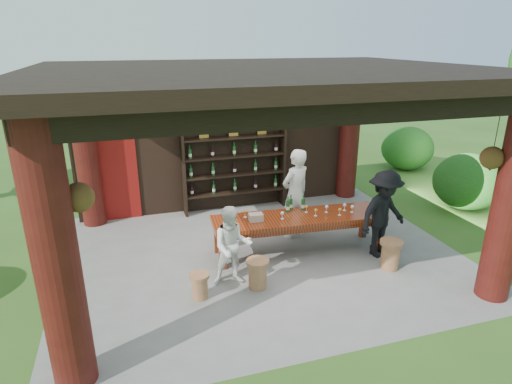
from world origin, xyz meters
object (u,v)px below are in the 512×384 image
object	(u,v)px
stool_near_right	(390,254)
guest_woman	(232,246)
host	(295,194)
guest_man	(383,214)
stool_near_left	(258,273)
stool_far_left	(200,285)
napkin_basket	(256,217)
tasting_table	(299,222)
wine_shelf	(235,166)

from	to	relation	value
stool_near_right	guest_woman	bearing A→B (deg)	172.89
host	guest_man	size ratio (longest dim) A/B	1.11
stool_near_left	guest_woman	bearing A→B (deg)	144.15
stool_near_left	stool_far_left	world-z (taller)	stool_near_left
stool_near_left	napkin_basket	distance (m)	1.20
tasting_table	napkin_basket	size ratio (longest dim) A/B	12.95
stool_far_left	guest_woman	size ratio (longest dim) A/B	0.31
stool_far_left	guest_man	bearing A→B (deg)	7.02
guest_man	wine_shelf	bearing A→B (deg)	106.61
guest_woman	stool_near_right	bearing A→B (deg)	-1.13
guest_man	napkin_basket	distance (m)	2.39
stool_near_right	wine_shelf	bearing A→B (deg)	118.47
tasting_table	stool_far_left	xyz separation A→B (m)	(-2.11, -1.03, -0.41)
stool_near_right	stool_far_left	size ratio (longest dim) A/B	1.27
stool_near_right	host	xyz separation A→B (m)	(-1.15, 1.78, 0.65)
stool_near_right	guest_woman	world-z (taller)	guest_woman
stool_near_left	stool_far_left	size ratio (longest dim) A/B	1.18
guest_woman	guest_man	xyz separation A→B (m)	(2.95, 0.15, 0.15)
stool_far_left	guest_man	xyz separation A→B (m)	(3.57, 0.44, 0.62)
stool_near_left	stool_near_right	world-z (taller)	stool_near_right
wine_shelf	stool_near_right	bearing A→B (deg)	-61.53
stool_far_left	napkin_basket	xyz separation A→B (m)	(1.26, 1.05, 0.59)
stool_near_right	napkin_basket	distance (m)	2.52
tasting_table	stool_near_left	bearing A→B (deg)	-138.56
guest_woman	napkin_basket	xyz separation A→B (m)	(0.64, 0.76, 0.13)
tasting_table	napkin_basket	distance (m)	0.88
wine_shelf	guest_woman	bearing A→B (deg)	-105.02
tasting_table	stool_near_right	distance (m)	1.77
guest_woman	tasting_table	bearing A→B (deg)	32.40
wine_shelf	stool_near_left	world-z (taller)	wine_shelf
wine_shelf	guest_woman	xyz separation A→B (m)	(-0.88, -3.26, -0.40)
napkin_basket	host	bearing A→B (deg)	32.20
stool_near_right	guest_man	bearing A→B (deg)	77.08
stool_near_left	host	world-z (taller)	host
wine_shelf	napkin_basket	world-z (taller)	wine_shelf
stool_near_left	stool_near_right	size ratio (longest dim) A/B	0.93
stool_far_left	guest_man	world-z (taller)	guest_man
host	napkin_basket	xyz separation A→B (m)	(-1.05, -0.66, -0.12)
guest_man	napkin_basket	bearing A→B (deg)	148.07
tasting_table	stool_far_left	distance (m)	2.39
guest_woman	napkin_basket	distance (m)	1.00
wine_shelf	tasting_table	size ratio (longest dim) A/B	0.74
napkin_basket	wine_shelf	bearing A→B (deg)	84.61
tasting_table	guest_man	world-z (taller)	guest_man
stool_near_left	stool_near_right	distance (m)	2.48
stool_near_right	guest_woman	distance (m)	2.89
stool_near_left	guest_woman	size ratio (longest dim) A/B	0.36
stool_near_left	host	size ratio (longest dim) A/B	0.27
stool_near_left	guest_woman	xyz separation A→B (m)	(-0.36, 0.26, 0.43)
stool_near_right	host	distance (m)	2.21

